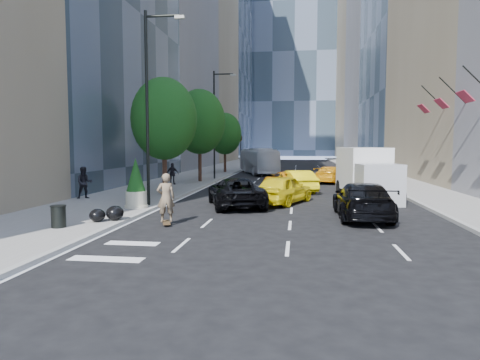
# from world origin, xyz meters

# --- Properties ---
(ground) EXTENTS (160.00, 160.00, 0.00)m
(ground) POSITION_xyz_m (0.00, 0.00, 0.00)
(ground) COLOR black
(ground) RESTS_ON ground
(sidewalk_left) EXTENTS (6.00, 120.00, 0.15)m
(sidewalk_left) POSITION_xyz_m (-9.00, 30.00, 0.07)
(sidewalk_left) COLOR slate
(sidewalk_left) RESTS_ON ground
(sidewalk_right) EXTENTS (4.00, 120.00, 0.15)m
(sidewalk_right) POSITION_xyz_m (10.00, 30.00, 0.07)
(sidewalk_right) COLOR slate
(sidewalk_right) RESTS_ON ground
(tower_left_mid) EXTENTS (20.00, 24.00, 45.00)m
(tower_left_mid) POSITION_xyz_m (-22.00, 42.00, 22.50)
(tower_left_mid) COLOR slate
(tower_left_mid) RESTS_ON ground
(tower_left_end) EXTENTS (20.00, 28.00, 60.00)m
(tower_left_end) POSITION_xyz_m (-22.00, 92.00, 30.00)
(tower_left_end) COLOR #2A3742
(tower_left_end) RESTS_ON ground
(tower_right_far) EXTENTS (20.00, 24.00, 50.00)m
(tower_right_far) POSITION_xyz_m (22.00, 98.00, 25.00)
(tower_right_far) COLOR #7B6E55
(tower_right_far) RESTS_ON ground
(tower_distant) EXTENTS (40.00, 20.00, 90.00)m
(tower_distant) POSITION_xyz_m (0.00, 120.00, 45.00)
(tower_distant) COLOR #2A3742
(tower_distant) RESTS_ON ground
(lamp_near) EXTENTS (2.13, 0.22, 10.00)m
(lamp_near) POSITION_xyz_m (-6.32, 4.00, 5.81)
(lamp_near) COLOR black
(lamp_near) RESTS_ON sidewalk_left
(lamp_far) EXTENTS (2.13, 0.22, 10.00)m
(lamp_far) POSITION_xyz_m (-6.32, 22.00, 5.81)
(lamp_far) COLOR black
(lamp_far) RESTS_ON sidewalk_left
(tree_near) EXTENTS (4.20, 4.20, 7.46)m
(tree_near) POSITION_xyz_m (-7.20, 9.00, 4.97)
(tree_near) COLOR black
(tree_near) RESTS_ON sidewalk_left
(tree_mid) EXTENTS (4.50, 4.50, 7.99)m
(tree_mid) POSITION_xyz_m (-7.20, 19.00, 5.32)
(tree_mid) COLOR black
(tree_mid) RESTS_ON sidewalk_left
(tree_far) EXTENTS (3.90, 3.90, 6.92)m
(tree_far) POSITION_xyz_m (-7.20, 32.00, 4.62)
(tree_far) COLOR black
(tree_far) RESTS_ON sidewalk_left
(traffic_signal) EXTENTS (2.48, 0.53, 5.20)m
(traffic_signal) POSITION_xyz_m (-6.40, 40.00, 4.23)
(traffic_signal) COLOR black
(traffic_signal) RESTS_ON sidewalk_left
(facade_flags) EXTENTS (1.85, 13.30, 2.05)m
(facade_flags) POSITION_xyz_m (10.64, 10.00, 6.18)
(facade_flags) COLOR black
(facade_flags) RESTS_ON ground
(skateboarder) EXTENTS (0.86, 0.71, 2.02)m
(skateboarder) POSITION_xyz_m (-4.07, -0.69, 1.01)
(skateboarder) COLOR brown
(skateboarder) RESTS_ON ground
(black_sedan_lincoln) EXTENTS (4.10, 6.11, 1.56)m
(black_sedan_lincoln) POSITION_xyz_m (-2.00, 5.00, 0.78)
(black_sedan_lincoln) COLOR black
(black_sedan_lincoln) RESTS_ON ground
(black_sedan_mercedes) EXTENTS (2.31, 5.66, 1.64)m
(black_sedan_mercedes) POSITION_xyz_m (4.20, 2.14, 0.82)
(black_sedan_mercedes) COLOR black
(black_sedan_mercedes) RESTS_ON ground
(taxi_a) EXTENTS (3.62, 5.19, 1.64)m
(taxi_a) POSITION_xyz_m (0.50, 6.50, 0.82)
(taxi_a) COLOR #D3BB0B
(taxi_a) RESTS_ON ground
(taxi_b) EXTENTS (3.10, 4.96, 1.54)m
(taxi_b) POSITION_xyz_m (1.20, 12.60, 0.77)
(taxi_b) COLOR #D8C10B
(taxi_b) RESTS_ON ground
(taxi_c) EXTENTS (3.92, 5.63, 1.43)m
(taxi_c) POSITION_xyz_m (0.50, 13.00, 0.71)
(taxi_c) COLOR orange
(taxi_c) RESTS_ON ground
(taxi_d) EXTENTS (3.52, 5.38, 1.45)m
(taxi_d) POSITION_xyz_m (4.20, 20.46, 0.72)
(taxi_d) COLOR orange
(taxi_d) RESTS_ON ground
(city_bus) EXTENTS (5.52, 10.80, 2.94)m
(city_bus) POSITION_xyz_m (-3.20, 31.49, 1.47)
(city_bus) COLOR silver
(city_bus) RESTS_ON ground
(box_truck) EXTENTS (3.19, 6.83, 3.15)m
(box_truck) POSITION_xyz_m (5.45, 9.16, 1.60)
(box_truck) COLOR #BDBDBD
(box_truck) RESTS_ON ground
(pedestrian_a) EXTENTS (1.15, 1.07, 1.88)m
(pedestrian_a) POSITION_xyz_m (-11.17, 6.06, 1.09)
(pedestrian_a) COLOR black
(pedestrian_a) RESTS_ON sidewalk_left
(pedestrian_b) EXTENTS (1.02, 0.44, 1.74)m
(pedestrian_b) POSITION_xyz_m (-8.63, 15.50, 1.02)
(pedestrian_b) COLOR black
(pedestrian_b) RESTS_ON sidewalk_left
(trash_can) EXTENTS (0.54, 0.54, 0.82)m
(trash_can) POSITION_xyz_m (-7.80, -2.42, 0.56)
(trash_can) COLOR black
(trash_can) RESTS_ON sidewalk_left
(planter_shrub) EXTENTS (1.05, 1.05, 2.52)m
(planter_shrub) POSITION_xyz_m (-6.80, 3.00, 1.35)
(planter_shrub) COLOR beige
(planter_shrub) RESTS_ON sidewalk_left
(garbage_bags) EXTENTS (1.25, 1.20, 0.62)m
(garbage_bags) POSITION_xyz_m (-6.54, -0.81, 0.44)
(garbage_bags) COLOR black
(garbage_bags) RESTS_ON sidewalk_left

